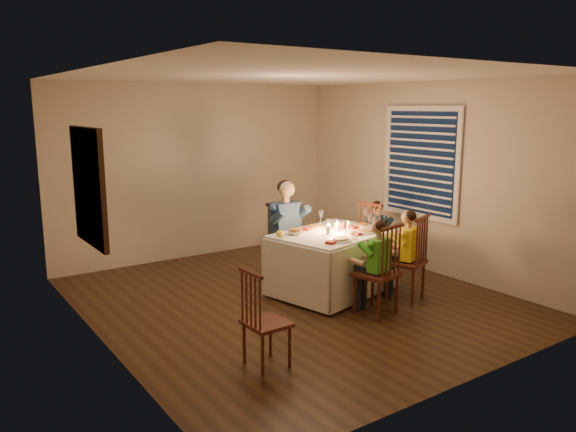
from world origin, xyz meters
TOP-DOWN VIEW (x-y plane):
  - ground at (0.00, 0.00)m, footprint 5.00×5.00m
  - wall_left at (-2.25, 0.00)m, footprint 0.02×5.00m
  - wall_right at (2.25, 0.00)m, footprint 0.02×5.00m
  - wall_back at (0.00, 2.50)m, footprint 4.50×0.02m
  - ceiling at (0.00, 0.00)m, footprint 5.00×5.00m
  - dining_table at (0.56, -0.05)m, footprint 1.65×1.35m
  - chair_adult at (0.38, 0.69)m, footprint 0.45×0.43m
  - chair_near_left at (0.48, -0.90)m, footprint 0.50×0.48m
  - chair_near_right at (1.09, -0.75)m, footprint 0.54×0.53m
  - chair_end at (1.48, 0.15)m, footprint 0.47×0.48m
  - chair_extra at (-1.20, -1.29)m, footprint 0.36×0.38m
  - adult at (0.38, 0.69)m, footprint 0.53×0.49m
  - child_green at (0.48, -0.90)m, footprint 0.41×0.38m
  - child_yellow at (1.09, -0.75)m, footprint 0.46×0.44m
  - child_teal at (1.48, 0.15)m, footprint 0.36×0.38m
  - setting_adult at (0.53, 0.28)m, footprint 0.31×0.31m
  - setting_green at (0.35, -0.43)m, footprint 0.31×0.31m
  - setting_yellow at (0.87, -0.27)m, footprint 0.31×0.31m
  - setting_teal at (1.08, 0.03)m, footprint 0.31×0.31m
  - candle_left at (0.46, -0.07)m, footprint 0.06×0.06m
  - candle_right at (0.63, -0.03)m, footprint 0.06×0.06m
  - squash at (-0.13, 0.10)m, footprint 0.09×0.09m
  - orange_fruit at (0.80, 0.06)m, footprint 0.08×0.08m
  - serving_bowl at (0.12, 0.12)m, footprint 0.20×0.20m
  - wall_mirror at (-2.22, 0.30)m, footprint 0.06×0.95m
  - window_blinds at (2.21, 0.10)m, footprint 0.07×1.34m

SIDE VIEW (x-z plane):
  - ground at x=0.00m, z-range 0.00..0.00m
  - chair_adult at x=0.38m, z-range -0.51..0.51m
  - chair_near_left at x=0.48m, z-range -0.51..0.51m
  - chair_near_right at x=1.09m, z-range -0.51..0.51m
  - chair_end at x=1.48m, z-range -0.51..0.51m
  - chair_extra at x=-1.20m, z-range -0.45..0.45m
  - adult at x=0.38m, z-range -0.66..0.66m
  - child_green at x=0.48m, z-range -0.53..0.53m
  - child_yellow at x=1.09m, z-range -0.54..0.54m
  - child_teal at x=1.48m, z-range -0.52..0.52m
  - dining_table at x=0.56m, z-range 0.18..0.90m
  - setting_adult at x=0.53m, z-range 0.76..0.77m
  - setting_green at x=0.35m, z-range 0.76..0.77m
  - setting_yellow at x=0.87m, z-range 0.76..0.77m
  - setting_teal at x=1.08m, z-range 0.76..0.77m
  - serving_bowl at x=0.12m, z-range 0.75..0.81m
  - orange_fruit at x=0.80m, z-range 0.75..0.83m
  - squash at x=-0.13m, z-range 0.75..0.84m
  - candle_left at x=0.46m, z-range 0.75..0.85m
  - candle_right at x=0.63m, z-range 0.75..0.85m
  - wall_left at x=-2.25m, z-range 0.00..2.60m
  - wall_right at x=2.25m, z-range 0.00..2.60m
  - wall_back at x=0.00m, z-range 0.00..2.60m
  - wall_mirror at x=-2.22m, z-range 0.92..2.08m
  - window_blinds at x=2.21m, z-range 0.73..2.27m
  - ceiling at x=0.00m, z-range 2.60..2.60m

